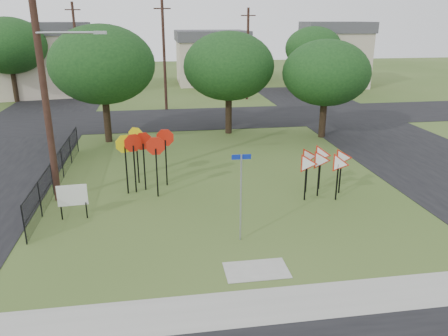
# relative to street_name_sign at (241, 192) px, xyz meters

# --- Properties ---
(ground) EXTENTS (140.00, 140.00, 0.00)m
(ground) POSITION_rel_street_name_sign_xyz_m (0.12, 0.31, -1.82)
(ground) COLOR #3A5520
(sidewalk) EXTENTS (30.00, 1.60, 0.02)m
(sidewalk) POSITION_rel_street_name_sign_xyz_m (0.12, -3.89, -1.81)
(sidewalk) COLOR #97968E
(sidewalk) RESTS_ON ground
(planting_strip) EXTENTS (30.00, 0.80, 0.02)m
(planting_strip) POSITION_rel_street_name_sign_xyz_m (0.12, -5.09, -1.81)
(planting_strip) COLOR #3A5520
(planting_strip) RESTS_ON ground
(street_right) EXTENTS (8.00, 50.00, 0.02)m
(street_right) POSITION_rel_street_name_sign_xyz_m (12.12, 10.31, -1.81)
(street_right) COLOR black
(street_right) RESTS_ON ground
(street_far) EXTENTS (60.00, 8.00, 0.02)m
(street_far) POSITION_rel_street_name_sign_xyz_m (0.12, 20.31, -1.81)
(street_far) COLOR black
(street_far) RESTS_ON ground
(curb_pad) EXTENTS (2.00, 1.20, 0.02)m
(curb_pad) POSITION_rel_street_name_sign_xyz_m (0.12, -2.09, -1.81)
(curb_pad) COLOR #97968E
(curb_pad) RESTS_ON ground
(street_name_sign) EXTENTS (0.66, 0.06, 3.20)m
(street_name_sign) POSITION_rel_street_name_sign_xyz_m (0.00, 0.00, 0.00)
(street_name_sign) COLOR #989BA0
(street_name_sign) RESTS_ON ground
(stop_sign_cluster) EXTENTS (2.60, 2.16, 2.75)m
(stop_sign_cluster) POSITION_rel_street_name_sign_xyz_m (-3.42, 5.42, 0.20)
(stop_sign_cluster) COLOR black
(stop_sign_cluster) RESTS_ON ground
(yield_sign_cluster) EXTENTS (2.74, 1.97, 2.15)m
(yield_sign_cluster) POSITION_rel_street_name_sign_xyz_m (4.35, 3.59, -0.23)
(yield_sign_cluster) COLOR black
(yield_sign_cluster) RESTS_ON ground
(info_board) EXTENTS (1.14, 0.12, 1.43)m
(info_board) POSITION_rel_street_name_sign_xyz_m (-6.15, 2.71, -0.87)
(info_board) COLOR black
(info_board) RESTS_ON ground
(utility_pole_main) EXTENTS (3.55, 0.33, 10.00)m
(utility_pole_main) POSITION_rel_street_name_sign_xyz_m (-7.12, 4.81, 3.39)
(utility_pole_main) COLOR #3A231B
(utility_pole_main) RESTS_ON ground
(far_pole_a) EXTENTS (1.40, 0.24, 9.00)m
(far_pole_a) POSITION_rel_street_name_sign_xyz_m (-1.88, 24.31, 2.78)
(far_pole_a) COLOR #3A231B
(far_pole_a) RESTS_ON ground
(far_pole_b) EXTENTS (1.40, 0.24, 8.50)m
(far_pole_b) POSITION_rel_street_name_sign_xyz_m (6.12, 28.31, 2.53)
(far_pole_b) COLOR #3A231B
(far_pole_b) RESTS_ON ground
(far_pole_c) EXTENTS (1.40, 0.24, 9.00)m
(far_pole_c) POSITION_rel_street_name_sign_xyz_m (-9.88, 30.31, 2.78)
(far_pole_c) COLOR #3A231B
(far_pole_c) RESTS_ON ground
(fence_run) EXTENTS (0.05, 11.55, 1.50)m
(fence_run) POSITION_rel_street_name_sign_xyz_m (-7.48, 6.56, -1.04)
(fence_run) COLOR black
(fence_run) RESTS_ON ground
(house_left) EXTENTS (10.58, 8.88, 7.20)m
(house_left) POSITION_rel_street_name_sign_xyz_m (-13.88, 34.31, 1.83)
(house_left) COLOR beige
(house_left) RESTS_ON ground
(house_mid) EXTENTS (8.40, 8.40, 6.20)m
(house_mid) POSITION_rel_street_name_sign_xyz_m (4.12, 40.31, 1.33)
(house_mid) COLOR beige
(house_mid) RESTS_ON ground
(house_right) EXTENTS (8.30, 8.30, 7.20)m
(house_right) POSITION_rel_street_name_sign_xyz_m (18.12, 36.31, 1.83)
(house_right) COLOR beige
(house_right) RESTS_ON ground
(tree_near_left) EXTENTS (6.40, 6.40, 7.27)m
(tree_near_left) POSITION_rel_street_name_sign_xyz_m (-5.88, 14.31, 3.03)
(tree_near_left) COLOR black
(tree_near_left) RESTS_ON ground
(tree_near_mid) EXTENTS (6.00, 6.00, 6.80)m
(tree_near_mid) POSITION_rel_street_name_sign_xyz_m (2.12, 15.31, 2.72)
(tree_near_mid) COLOR black
(tree_near_mid) RESTS_ON ground
(tree_near_right) EXTENTS (5.60, 5.60, 6.33)m
(tree_near_right) POSITION_rel_street_name_sign_xyz_m (8.12, 13.31, 2.40)
(tree_near_right) COLOR black
(tree_near_right) RESTS_ON ground
(tree_far_left) EXTENTS (6.80, 6.80, 7.73)m
(tree_far_left) POSITION_rel_street_name_sign_xyz_m (-15.88, 30.31, 3.35)
(tree_far_left) COLOR black
(tree_far_left) RESTS_ON ground
(tree_far_right) EXTENTS (6.00, 6.00, 6.80)m
(tree_far_right) POSITION_rel_street_name_sign_xyz_m (14.12, 32.31, 2.72)
(tree_far_right) COLOR black
(tree_far_right) RESTS_ON ground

